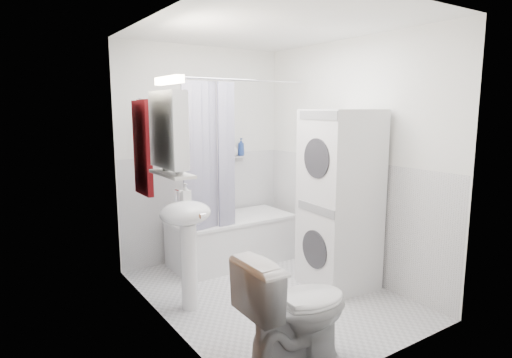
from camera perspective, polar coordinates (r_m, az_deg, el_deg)
floor at (r=4.15m, az=1.76°, el=-15.01°), size 2.60×2.60×0.00m
room_walls at (r=3.79m, az=1.87°, el=5.93°), size 2.60×2.60×2.60m
wainscot at (r=4.18m, az=-0.55°, el=-6.11°), size 1.98×2.58×2.58m
door at (r=2.91m, az=-7.13°, el=-4.91°), size 0.05×2.00×2.00m
bathtub at (r=4.84m, az=-3.31°, el=-7.81°), size 1.36×0.64×0.52m
tub_spout at (r=5.09m, az=-3.32°, el=-0.54°), size 0.04×0.12×0.04m
curtain_rod at (r=4.41m, az=-1.75°, el=13.08°), size 1.54×0.02×0.02m
shower_curtain at (r=4.23m, az=-6.22°, el=3.02°), size 0.55×0.02×1.45m
sink at (r=3.68m, az=-9.24°, el=-6.71°), size 0.44×0.37×1.04m
medicine_cabinet at (r=3.43m, az=-11.57°, el=6.70°), size 0.13×0.50×0.71m
shelf at (r=3.47m, az=-11.15°, el=0.69°), size 0.18×0.54×0.02m
shower_caddy at (r=5.06m, az=-2.81°, el=2.95°), size 0.22×0.06×0.02m
towel at (r=3.93m, az=-14.90°, el=4.29°), size 0.07×0.35×0.86m
washer_dryer at (r=4.16m, az=11.08°, el=-2.74°), size 0.66×0.65×1.71m
toilet at (r=2.99m, az=5.29°, el=-16.96°), size 0.80×0.46×0.77m
soap_pump at (r=3.72m, az=-9.37°, el=-2.60°), size 0.08×0.17×0.08m
shelf_bottle at (r=3.33m, az=-10.18°, el=1.18°), size 0.07×0.18×0.07m
shelf_cup at (r=3.57m, az=-11.93°, el=1.92°), size 0.10×0.09×0.10m
shampoo_a at (r=5.04m, az=-3.16°, el=3.79°), size 0.13×0.17×0.13m
shampoo_b at (r=5.10m, az=-2.00°, el=3.58°), size 0.08×0.21×0.08m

